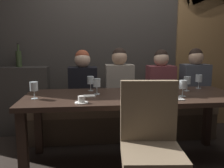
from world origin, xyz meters
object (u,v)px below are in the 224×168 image
(diner_far_end, at_px, (161,79))
(wine_glass_far_left, at_px, (199,79))
(chair_near_side, at_px, (150,138))
(wine_glass_center_back, at_px, (34,87))
(diner_bearded, at_px, (119,79))
(wine_glass_end_left, at_px, (91,81))
(diner_redhead, at_px, (83,81))
(wine_glass_end_right, at_px, (97,83))
(wine_glass_far_right, at_px, (187,81))
(wine_glass_near_left, at_px, (183,85))
(fork_on_table, at_px, (157,98))
(banquette_bench, at_px, (122,121))
(espresso_cup, at_px, (81,100))
(dining_table, at_px, (132,103))
(diner_near_end, at_px, (195,78))
(dessert_plate, at_px, (172,97))
(wine_bottle_pale_label, at_px, (19,58))

(diner_far_end, xyz_separation_m, wine_glass_far_left, (0.33, -0.44, 0.06))
(chair_near_side, height_order, wine_glass_center_back, chair_near_side)
(wine_glass_center_back, bearing_deg, diner_bearded, 39.71)
(wine_glass_end_left, bearing_deg, wine_glass_far_left, 0.55)
(diner_redhead, xyz_separation_m, diner_far_end, (1.05, 0.06, 0.00))
(wine_glass_end_right, distance_m, wine_glass_far_left, 1.24)
(diner_far_end, distance_m, wine_glass_far_right, 0.59)
(wine_glass_near_left, xyz_separation_m, fork_on_table, (-0.29, -0.08, -0.11))
(banquette_bench, distance_m, wine_glass_far_right, 1.06)
(banquette_bench, xyz_separation_m, espresso_cup, (-0.52, -1.00, 0.54))
(dining_table, height_order, wine_glass_far_right, wine_glass_far_right)
(dining_table, distance_m, wine_glass_end_right, 0.42)
(diner_near_end, distance_m, dessert_plate, 1.15)
(wine_bottle_pale_label, height_order, wine_glass_near_left, wine_bottle_pale_label)
(diner_redhead, xyz_separation_m, espresso_cup, (-0.00, -0.97, -0.03))
(diner_near_end, bearing_deg, wine_glass_far_right, -122.25)
(fork_on_table, bearing_deg, wine_glass_far_right, 20.10)
(banquette_bench, height_order, fork_on_table, fork_on_table)
(chair_near_side, bearing_deg, wine_glass_center_back, 146.36)
(espresso_cup, bearing_deg, wine_glass_end_right, 67.50)
(wine_glass_far_right, height_order, espresso_cup, wine_glass_far_right)
(wine_glass_center_back, bearing_deg, diner_far_end, 28.22)
(wine_glass_far_right, bearing_deg, wine_glass_end_left, 173.16)
(banquette_bench, bearing_deg, wine_glass_end_right, -120.16)
(wine_bottle_pale_label, distance_m, dessert_plate, 2.16)
(banquette_bench, xyz_separation_m, wine_glass_near_left, (0.49, -0.82, 0.62))
(wine_glass_end_left, height_order, fork_on_table, wine_glass_end_left)
(diner_bearded, relative_size, diner_far_end, 1.03)
(wine_bottle_pale_label, height_order, dessert_plate, wine_bottle_pale_label)
(dining_table, xyz_separation_m, diner_near_end, (1.01, 0.72, 0.16))
(diner_bearded, distance_m, wine_glass_near_left, 0.97)
(wine_bottle_pale_label, xyz_separation_m, wine_glass_far_left, (2.25, -0.75, -0.21))
(dining_table, distance_m, fork_on_table, 0.30)
(espresso_cup, bearing_deg, wine_glass_near_left, 9.96)
(dining_table, bearing_deg, wine_glass_center_back, -175.44)
(dessert_plate, bearing_deg, diner_far_end, 78.92)
(diner_far_end, bearing_deg, espresso_cup, -135.66)
(diner_bearded, distance_m, diner_far_end, 0.57)
(wine_glass_far_right, height_order, wine_glass_far_left, same)
(diner_near_end, height_order, wine_glass_near_left, diner_near_end)
(dining_table, bearing_deg, wine_glass_far_left, 18.76)
(chair_near_side, height_order, wine_glass_far_right, chair_near_side)
(diner_far_end, bearing_deg, dessert_plate, -101.08)
(diner_bearded, height_order, diner_far_end, diner_bearded)
(chair_near_side, xyz_separation_m, diner_redhead, (-0.51, 1.39, 0.24))
(dining_table, xyz_separation_m, espresso_cup, (-0.52, -0.30, 0.11))
(diner_far_end, bearing_deg, wine_glass_near_left, -92.87)
(wine_glass_far_right, distance_m, fork_on_table, 0.58)
(banquette_bench, distance_m, wine_glass_far_left, 1.14)
(diner_bearded, distance_m, wine_glass_end_left, 0.57)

